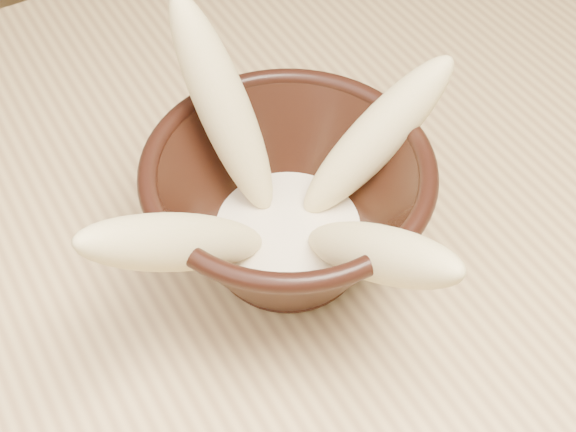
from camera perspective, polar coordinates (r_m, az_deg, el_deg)
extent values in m
cube|color=#D8B576|center=(0.70, 10.78, 2.64)|extent=(1.20, 0.80, 0.04)
cylinder|color=tan|center=(1.42, 17.69, 8.97)|extent=(0.05, 0.05, 0.71)
cylinder|color=black|center=(0.60, 0.00, -2.90)|extent=(0.09, 0.09, 0.01)
cylinder|color=black|center=(0.59, 0.00, -1.70)|extent=(0.08, 0.08, 0.01)
torus|color=black|center=(0.53, 0.00, 3.36)|extent=(0.20, 0.20, 0.01)
cylinder|color=beige|center=(0.58, 0.00, -1.11)|extent=(0.11, 0.11, 0.02)
ellipsoid|color=#E6D888|center=(0.56, -4.60, 7.72)|extent=(0.06, 0.12, 0.16)
ellipsoid|color=#E6D888|center=(0.50, -7.69, -1.85)|extent=(0.16, 0.07, 0.14)
ellipsoid|color=#E6D888|center=(0.57, 6.27, 5.57)|extent=(0.14, 0.05, 0.13)
ellipsoid|color=#E6D888|center=(0.50, 6.36, -2.65)|extent=(0.05, 0.15, 0.13)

